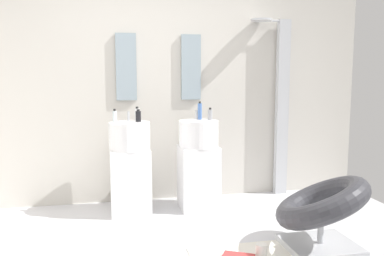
{
  "coord_description": "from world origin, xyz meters",
  "views": [
    {
      "loc": [
        -0.59,
        -2.91,
        1.4
      ],
      "look_at": [
        0.15,
        0.55,
        0.95
      ],
      "focal_mm": 37.9,
      "sensor_mm": 36.0,
      "label": 1
    }
  ],
  "objects": [
    {
      "name": "lounge_chair",
      "position": [
        1.09,
        -0.05,
        0.35
      ],
      "size": [
        1.07,
        1.07,
        0.65
      ],
      "color": "#B7BABF",
      "rests_on": "ground_plane"
    },
    {
      "name": "shower_column",
      "position": [
        1.43,
        1.53,
        1.08
      ],
      "size": [
        0.49,
        0.24,
        2.05
      ],
      "color": "#B7BABF",
      "rests_on": "ground_plane"
    },
    {
      "name": "rear_partition",
      "position": [
        0.0,
        1.65,
        1.3
      ],
      "size": [
        4.8,
        0.1,
        2.6
      ],
      "primitive_type": "cube",
      "color": "beige",
      "rests_on": "ground_plane"
    },
    {
      "name": "soap_bottle_clear",
      "position": [
        -0.5,
        1.19,
        1.0
      ],
      "size": [
        0.04,
        0.04,
        0.14
      ],
      "color": "silver",
      "rests_on": "pedestal_sink_left"
    },
    {
      "name": "soap_bottle_blue",
      "position": [
        0.4,
        1.31,
        1.03
      ],
      "size": [
        0.05,
        0.05,
        0.19
      ],
      "color": "#4C72B7",
      "rests_on": "pedestal_sink_right"
    },
    {
      "name": "soap_bottle_grey",
      "position": [
        0.49,
        1.23,
        1.0
      ],
      "size": [
        0.05,
        0.05,
        0.13
      ],
      "color": "#99999E",
      "rests_on": "pedestal_sink_right"
    },
    {
      "name": "vanity_mirror_left",
      "position": [
        -0.36,
        1.58,
        1.5
      ],
      "size": [
        0.22,
        0.03,
        0.72
      ],
      "primitive_type": "cube",
      "color": "#8C9EA8"
    },
    {
      "name": "soap_bottle_white",
      "position": [
        -0.27,
        1.31,
        1.01
      ],
      "size": [
        0.05,
        0.05,
        0.15
      ],
      "color": "white",
      "rests_on": "pedestal_sink_left"
    },
    {
      "name": "coffee_mug",
      "position": [
        0.56,
        -0.11,
        0.06
      ],
      "size": [
        0.09,
        0.09,
        0.11
      ],
      "primitive_type": "cylinder",
      "color": "white",
      "rests_on": "area_rug"
    },
    {
      "name": "pedestal_sink_left",
      "position": [
        -0.36,
        1.2,
        0.48
      ],
      "size": [
        0.42,
        0.42,
        1.04
      ],
      "color": "white",
      "rests_on": "ground_plane"
    },
    {
      "name": "vanity_mirror_right",
      "position": [
        0.36,
        1.58,
        1.5
      ],
      "size": [
        0.22,
        0.03,
        0.72
      ],
      "primitive_type": "cube",
      "color": "#8C9EA8"
    },
    {
      "name": "pedestal_sink_right",
      "position": [
        0.36,
        1.2,
        0.48
      ],
      "size": [
        0.42,
        0.42,
        1.04
      ],
      "color": "white",
      "rests_on": "ground_plane"
    },
    {
      "name": "soap_bottle_black",
      "position": [
        -0.27,
        1.22,
        1.0
      ],
      "size": [
        0.06,
        0.06,
        0.13
      ],
      "color": "black",
      "rests_on": "pedestal_sink_left"
    }
  ]
}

